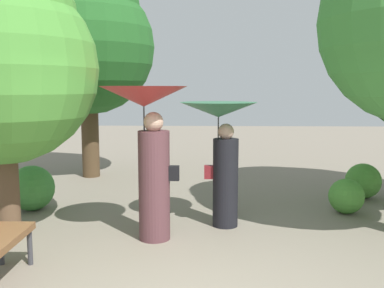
% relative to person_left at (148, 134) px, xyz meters
% --- Properties ---
extents(person_left, '(1.17, 1.17, 2.10)m').
position_rel_person_left_xyz_m(person_left, '(0.00, 0.00, 0.00)').
color(person_left, '#563338').
rests_on(person_left, ground).
extents(person_right, '(1.14, 1.14, 1.86)m').
position_rel_person_left_xyz_m(person_right, '(1.00, 0.61, -0.13)').
color(person_right, black).
rests_on(person_right, ground).
extents(tree_near_left, '(2.59, 2.59, 3.99)m').
position_rel_person_left_xyz_m(tree_near_left, '(-1.98, 0.03, 1.08)').
color(tree_near_left, brown).
rests_on(tree_near_left, ground).
extents(tree_mid_left, '(3.05, 3.05, 5.00)m').
position_rel_person_left_xyz_m(tree_mid_left, '(-1.94, 4.18, 1.79)').
color(tree_mid_left, '#4C3823').
rests_on(tree_mid_left, ground).
extents(bush_path_left, '(0.77, 0.77, 0.77)m').
position_rel_person_left_xyz_m(bush_path_left, '(-2.19, 1.33, -1.07)').
color(bush_path_left, '#428C3D').
rests_on(bush_path_left, ground).
extents(bush_path_right, '(0.58, 0.58, 0.58)m').
position_rel_person_left_xyz_m(bush_path_right, '(3.10, 1.33, -1.16)').
color(bush_path_right, '#4C9338').
rests_on(bush_path_right, ground).
extents(bush_behind_bench, '(0.66, 0.66, 0.66)m').
position_rel_person_left_xyz_m(bush_behind_bench, '(3.73, 2.36, -1.12)').
color(bush_behind_bench, '#4C9338').
rests_on(bush_behind_bench, ground).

